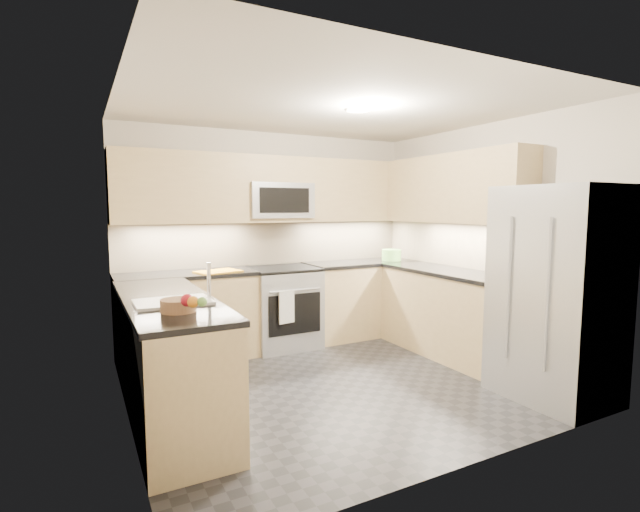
{
  "coord_description": "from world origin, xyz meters",
  "views": [
    {
      "loc": [
        -2.08,
        -3.61,
        1.62
      ],
      "look_at": [
        0.0,
        0.35,
        1.15
      ],
      "focal_mm": 26.0,
      "sensor_mm": 36.0,
      "label": 1
    }
  ],
  "objects_px": {
    "microwave": "(278,201)",
    "utensil_bowl": "(391,255)",
    "fruit_basket": "(178,305)",
    "gas_range": "(283,308)",
    "refrigerator": "(556,294)",
    "cutting_board": "(218,271)"
  },
  "relations": [
    {
      "from": "gas_range",
      "to": "fruit_basket",
      "type": "relative_size",
      "value": 3.97
    },
    {
      "from": "gas_range",
      "to": "refrigerator",
      "type": "height_order",
      "value": "refrigerator"
    },
    {
      "from": "utensil_bowl",
      "to": "cutting_board",
      "type": "xyz_separation_m",
      "value": [
        -2.27,
        -0.03,
        -0.06
      ]
    },
    {
      "from": "gas_range",
      "to": "refrigerator",
      "type": "relative_size",
      "value": 0.51
    },
    {
      "from": "gas_range",
      "to": "microwave",
      "type": "relative_size",
      "value": 1.2
    },
    {
      "from": "refrigerator",
      "to": "microwave",
      "type": "bearing_deg",
      "value": 119.62
    },
    {
      "from": "fruit_basket",
      "to": "refrigerator",
      "type": "bearing_deg",
      "value": -11.62
    },
    {
      "from": "gas_range",
      "to": "fruit_basket",
      "type": "bearing_deg",
      "value": -129.9
    },
    {
      "from": "microwave",
      "to": "utensil_bowl",
      "type": "xyz_separation_m",
      "value": [
        1.49,
        -0.2,
        -0.69
      ]
    },
    {
      "from": "cutting_board",
      "to": "refrigerator",
      "type": "bearing_deg",
      "value": -46.25
    },
    {
      "from": "cutting_board",
      "to": "gas_range",
      "type": "bearing_deg",
      "value": 7.04
    },
    {
      "from": "microwave",
      "to": "fruit_basket",
      "type": "xyz_separation_m",
      "value": [
        -1.52,
        -1.94,
        -0.72
      ]
    },
    {
      "from": "gas_range",
      "to": "microwave",
      "type": "distance_m",
      "value": 1.25
    },
    {
      "from": "utensil_bowl",
      "to": "fruit_basket",
      "type": "xyz_separation_m",
      "value": [
        -3.01,
        -1.74,
        -0.03
      ]
    },
    {
      "from": "gas_range",
      "to": "fruit_basket",
      "type": "xyz_separation_m",
      "value": [
        -1.52,
        -1.81,
        0.53
      ]
    },
    {
      "from": "utensil_bowl",
      "to": "cutting_board",
      "type": "distance_m",
      "value": 2.27
    },
    {
      "from": "microwave",
      "to": "fruit_basket",
      "type": "bearing_deg",
      "value": -128.03
    },
    {
      "from": "fruit_basket",
      "to": "utensil_bowl",
      "type": "bearing_deg",
      "value": 30.12
    },
    {
      "from": "cutting_board",
      "to": "fruit_basket",
      "type": "bearing_deg",
      "value": -113.24
    },
    {
      "from": "gas_range",
      "to": "utensil_bowl",
      "type": "xyz_separation_m",
      "value": [
        1.49,
        -0.07,
        0.56
      ]
    },
    {
      "from": "microwave",
      "to": "refrigerator",
      "type": "bearing_deg",
      "value": -60.38
    },
    {
      "from": "cutting_board",
      "to": "microwave",
      "type": "bearing_deg",
      "value": 15.85
    }
  ]
}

